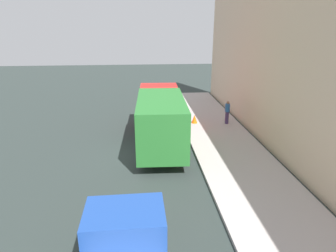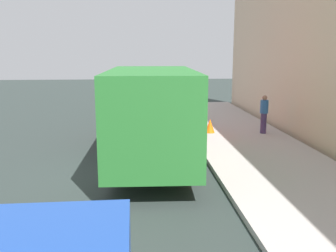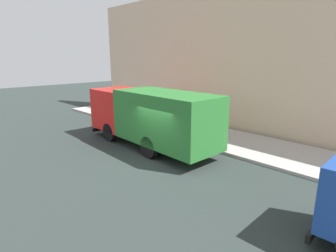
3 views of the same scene
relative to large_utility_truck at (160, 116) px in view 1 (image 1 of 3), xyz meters
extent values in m
plane|color=#2A3431|center=(-1.21, -1.85, -1.77)|extent=(80.00, 80.00, 0.00)
cube|color=#B2A7A4|center=(3.86, -1.85, -1.69)|extent=(4.13, 30.00, 0.16)
cube|color=beige|center=(6.42, -1.85, 2.91)|extent=(0.50, 30.00, 9.35)
cube|color=red|center=(0.11, 2.91, -0.03)|extent=(2.62, 2.80, 2.39)
cube|color=black|center=(0.15, 4.25, 0.26)|extent=(2.12, 0.14, 1.34)
cube|color=#29732E|center=(-0.05, -1.32, 0.06)|extent=(2.73, 5.85, 2.57)
cube|color=black|center=(0.16, 4.33, -1.47)|extent=(2.42, 0.21, 0.24)
cylinder|color=black|center=(-1.02, 2.41, -1.23)|extent=(0.34, 1.09, 1.08)
cylinder|color=black|center=(1.20, 2.33, -1.23)|extent=(0.34, 1.09, 1.08)
cylinder|color=black|center=(-1.16, -1.28, -1.23)|extent=(0.34, 1.09, 1.08)
cylinder|color=black|center=(1.06, -1.36, -1.23)|extent=(0.34, 1.09, 1.08)
cube|color=#1D449A|center=(-1.59, -9.94, -0.35)|extent=(2.12, 1.56, 1.77)
cube|color=black|center=(-1.60, -9.20, -0.14)|extent=(1.76, 0.08, 0.99)
cube|color=black|center=(-1.60, -9.12, -1.47)|extent=(2.02, 0.15, 0.24)
cylinder|color=#41305A|center=(4.96, 2.93, -1.17)|extent=(0.36, 0.36, 0.88)
cylinder|color=#285A9A|center=(4.96, 2.93, -0.44)|extent=(0.48, 0.48, 0.56)
sphere|color=#946651|center=(4.96, 2.93, -0.05)|extent=(0.21, 0.21, 0.21)
cone|color=orange|center=(2.67, 3.24, -1.31)|extent=(0.42, 0.42, 0.60)
camera|label=1|loc=(-1.04, -16.39, 5.07)|focal=30.99mm
camera|label=2|loc=(-0.46, -12.37, 1.87)|focal=39.37mm
camera|label=3|loc=(-9.33, -10.91, 3.04)|focal=29.08mm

